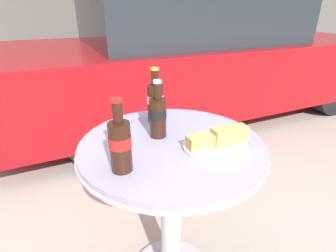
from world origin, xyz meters
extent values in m
cylinder|color=#B7B7BC|center=(0.00, 0.00, 0.36)|extent=(0.09, 0.09, 0.68)
cylinder|color=#B7B7BC|center=(0.00, 0.00, 0.69)|extent=(0.69, 0.69, 0.01)
cylinder|color=#9E93B2|center=(0.00, 0.00, 0.71)|extent=(0.68, 0.68, 0.02)
cylinder|color=#33190F|center=(-0.21, -0.10, 0.80)|extent=(0.06, 0.06, 0.16)
cylinder|color=red|center=(-0.21, -0.10, 0.82)|extent=(0.07, 0.07, 0.03)
cylinder|color=#33190F|center=(-0.21, -0.10, 0.91)|extent=(0.03, 0.03, 0.06)
cylinder|color=red|center=(-0.21, -0.10, 0.94)|extent=(0.03, 0.03, 0.01)
cylinder|color=#33190F|center=(0.02, 0.21, 0.80)|extent=(0.07, 0.07, 0.16)
cylinder|color=silver|center=(0.02, 0.21, 0.82)|extent=(0.07, 0.07, 0.03)
cylinder|color=#33190F|center=(0.02, 0.21, 0.91)|extent=(0.03, 0.03, 0.06)
cylinder|color=gold|center=(0.02, 0.21, 0.94)|extent=(0.03, 0.03, 0.01)
cylinder|color=#33190F|center=(-0.03, 0.07, 0.79)|extent=(0.06, 0.06, 0.15)
cylinder|color=black|center=(-0.03, 0.07, 0.81)|extent=(0.06, 0.06, 0.03)
cylinder|color=#33190F|center=(-0.03, 0.07, 0.90)|extent=(0.03, 0.03, 0.06)
cylinder|color=silver|center=(-0.03, 0.07, 0.93)|extent=(0.03, 0.03, 0.01)
cylinder|color=silver|center=(0.12, -0.11, 0.72)|extent=(0.23, 0.23, 0.01)
cube|color=white|center=(0.12, -0.11, 0.73)|extent=(0.18, 0.18, 0.00)
cube|color=tan|center=(0.07, -0.10, 0.75)|extent=(0.10, 0.05, 0.04)
cube|color=tan|center=(0.17, -0.11, 0.76)|extent=(0.13, 0.06, 0.06)
cube|color=#9E0F14|center=(1.28, 1.90, 0.50)|extent=(4.31, 1.77, 0.64)
cube|color=#23282D|center=(1.07, 1.90, 1.04)|extent=(2.07, 1.56, 0.45)
cylinder|color=black|center=(2.62, 2.68, 0.32)|extent=(0.65, 0.21, 0.65)
cylinder|color=black|center=(2.62, 1.12, 0.32)|extent=(0.65, 0.21, 0.65)
cylinder|color=black|center=(-0.05, 2.68, 0.32)|extent=(0.65, 0.21, 0.65)
cylinder|color=black|center=(-0.05, 1.12, 0.32)|extent=(0.65, 0.21, 0.65)
camera|label=1|loc=(-0.37, -0.77, 1.17)|focal=28.00mm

